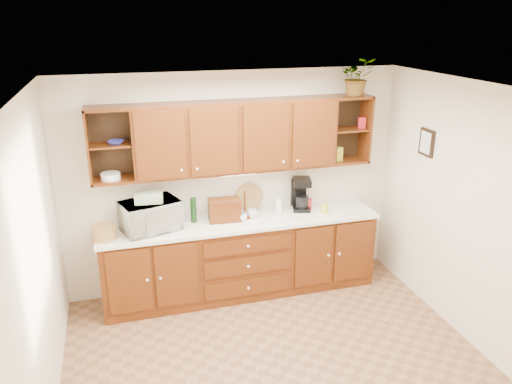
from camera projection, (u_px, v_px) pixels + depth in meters
floor at (279, 367)px, 4.77m from camera, size 4.00×4.00×0.00m
ceiling at (285, 93)px, 3.89m from camera, size 4.00×4.00×0.00m
back_wall at (234, 182)px, 5.91m from camera, size 4.00×0.00×4.00m
left_wall at (34, 275)px, 3.81m from camera, size 0.00×3.50×3.50m
right_wall at (476, 219)px, 4.85m from camera, size 0.00×3.50×3.50m
base_cabinets at (241, 257)px, 5.93m from camera, size 3.20×0.60×0.90m
countertop at (241, 221)px, 5.76m from camera, size 3.24×0.64×0.04m
upper_cabinets at (238, 136)px, 5.57m from camera, size 3.20×0.33×0.80m
undercabinet_light at (238, 174)px, 5.66m from camera, size 0.40×0.05×0.02m
framed_picture at (427, 142)px, 5.47m from camera, size 0.03×0.24×0.30m
wicker_basket at (104, 232)px, 5.25m from camera, size 0.29×0.29×0.14m
microwave at (150, 216)px, 5.44m from camera, size 0.70×0.58×0.33m
towel_stack at (149, 198)px, 5.36m from camera, size 0.32×0.25×0.09m
wine_bottle at (193, 210)px, 5.65m from camera, size 0.09×0.09×0.29m
woven_tray at (249, 210)px, 6.02m from camera, size 0.35×0.10×0.34m
bread_box at (224, 210)px, 5.71m from camera, size 0.38×0.25×0.25m
mug_tree at (245, 214)px, 5.79m from camera, size 0.28×0.29×0.33m
canister_red at (308, 204)px, 6.05m from camera, size 0.12×0.12×0.13m
canister_white at (279, 205)px, 5.97m from camera, size 0.10×0.10×0.17m
canister_yellow at (325, 208)px, 5.94m from camera, size 0.09×0.09×0.11m
coffee_maker at (301, 194)px, 6.03m from camera, size 0.27×0.32×0.39m
bowl_stack at (116, 142)px, 5.19m from camera, size 0.21×0.21×0.04m
plate_stack at (111, 176)px, 5.30m from camera, size 0.22×0.22×0.07m
pantry_box_yellow at (338, 154)px, 5.97m from camera, size 0.11×0.10×0.16m
pantry_box_red at (362, 123)px, 5.91m from camera, size 0.11×0.10×0.13m
potted_plant at (357, 77)px, 5.68m from camera, size 0.43×0.39×0.43m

